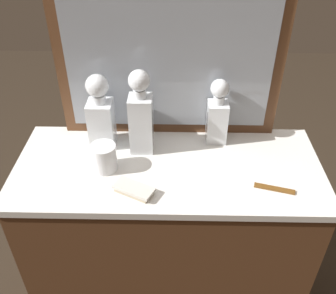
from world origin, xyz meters
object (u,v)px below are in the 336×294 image
crystal_decanter_rear (217,117)px  tortoiseshell_comb (274,189)px  crystal_tumbler_rear (104,158)px  silver_brush_far_right (134,190)px  crystal_decanter_far_left (141,120)px  crystal_decanter_center (101,118)px

crystal_decanter_rear → tortoiseshell_comb: crystal_decanter_rear is taller
crystal_tumbler_rear → silver_brush_far_right: bearing=-46.9°
crystal_decanter_rear → silver_brush_far_right: bearing=-133.7°
silver_brush_far_right → tortoiseshell_comb: 0.46m
crystal_tumbler_rear → tortoiseshell_comb: 0.58m
silver_brush_far_right → crystal_tumbler_rear: bearing=133.1°
crystal_decanter_rear → crystal_decanter_far_left: (-0.28, -0.06, 0.03)m
crystal_decanter_rear → tortoiseshell_comb: 0.34m
crystal_decanter_center → tortoiseshell_comb: size_ratio=2.16×
silver_brush_far_right → crystal_decanter_rear: bearing=46.3°
crystal_decanter_rear → crystal_decanter_far_left: 0.28m
crystal_decanter_rear → crystal_tumbler_rear: bearing=-155.7°
crystal_decanter_center → crystal_tumbler_rear: 0.16m
crystal_decanter_center → crystal_decanter_far_left: bearing=-11.3°
crystal_decanter_far_left → tortoiseshell_comb: size_ratio=2.41×
crystal_decanter_rear → crystal_tumbler_rear: size_ratio=2.63×
crystal_decanter_center → crystal_decanter_rear: crystal_decanter_center is taller
silver_brush_far_right → crystal_decanter_far_left: bearing=87.7°
crystal_decanter_far_left → silver_brush_far_right: size_ratio=2.20×
crystal_decanter_rear → silver_brush_far_right: size_ratio=1.77×
crystal_decanter_rear → tortoiseshell_comb: bearing=-58.1°
crystal_decanter_rear → crystal_decanter_far_left: size_ratio=0.80×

